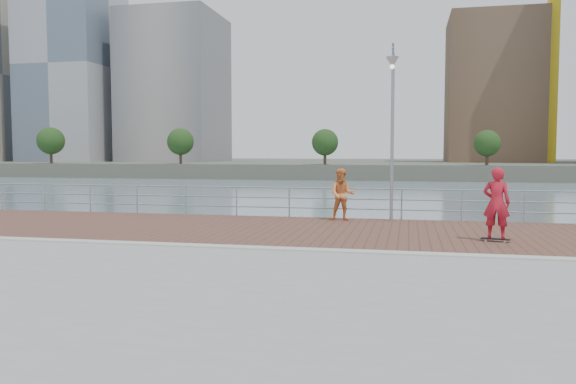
% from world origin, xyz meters
% --- Properties ---
extents(water, '(400.00, 400.00, 0.00)m').
position_xyz_m(water, '(0.00, 0.00, -2.00)').
color(water, slate).
rests_on(water, ground).
extents(seawall, '(40.00, 24.00, 2.00)m').
position_xyz_m(seawall, '(0.00, -5.00, -1.00)').
color(seawall, gray).
rests_on(seawall, ground).
extents(brick_lane, '(40.00, 6.80, 0.02)m').
position_xyz_m(brick_lane, '(0.00, 3.60, 0.01)').
color(brick_lane, brown).
rests_on(brick_lane, seawall).
extents(curb, '(40.00, 0.40, 0.06)m').
position_xyz_m(curb, '(0.00, 0.00, 0.03)').
color(curb, '#B7B5AD').
rests_on(curb, seawall).
extents(far_shore, '(320.00, 95.00, 2.50)m').
position_xyz_m(far_shore, '(0.00, 122.50, -0.75)').
color(far_shore, '#4C5142').
rests_on(far_shore, ground).
extents(guardrail, '(39.06, 0.06, 1.13)m').
position_xyz_m(guardrail, '(0.00, 7.00, 0.69)').
color(guardrail, '#8C9EA8').
rests_on(guardrail, brick_lane).
extents(street_lamp, '(0.42, 1.24, 5.83)m').
position_xyz_m(street_lamp, '(2.73, 6.07, 4.14)').
color(street_lamp, gray).
rests_on(street_lamp, brick_lane).
extents(skateboard, '(0.77, 0.34, 0.09)m').
position_xyz_m(skateboard, '(5.62, 2.42, 0.09)').
color(skateboard, black).
rests_on(skateboard, brick_lane).
extents(skateboarder, '(0.78, 0.59, 1.91)m').
position_xyz_m(skateboarder, '(5.62, 2.42, 1.06)').
color(skateboarder, red).
rests_on(skateboarder, skateboard).
extents(bystander, '(0.93, 0.74, 1.83)m').
position_xyz_m(bystander, '(1.03, 6.27, 0.94)').
color(bystander, '#EB8945').
rests_on(bystander, brick_lane).
extents(skyline, '(233.00, 41.00, 65.48)m').
position_xyz_m(skyline, '(29.78, 104.43, 25.03)').
color(skyline, '#ADA38E').
rests_on(skyline, far_shore).
extents(shoreline_trees, '(109.82, 4.88, 6.50)m').
position_xyz_m(shoreline_trees, '(-11.18, 77.00, 4.29)').
color(shoreline_trees, '#473323').
rests_on(shoreline_trees, far_shore).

